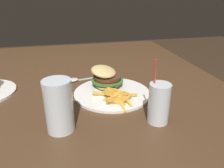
% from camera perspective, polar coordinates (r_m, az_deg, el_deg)
% --- Properties ---
extents(dining_table, '(1.65, 1.41, 0.73)m').
position_cam_1_polar(dining_table, '(1.03, -9.96, -6.05)').
color(dining_table, '#4C331E').
rests_on(dining_table, ground_plane).
extents(meal_plate_near, '(0.32, 0.32, 0.11)m').
position_cam_1_polar(meal_plate_near, '(0.93, -0.80, -0.16)').
color(meal_plate_near, white).
rests_on(meal_plate_near, dining_table).
extents(beer_glass, '(0.09, 0.09, 0.17)m').
position_cam_1_polar(beer_glass, '(0.68, -13.68, -5.79)').
color(beer_glass, silver).
rests_on(beer_glass, dining_table).
extents(juice_glass, '(0.07, 0.07, 0.21)m').
position_cam_1_polar(juice_glass, '(0.72, 12.12, -5.28)').
color(juice_glass, silver).
rests_on(juice_glass, dining_table).
extents(spoon, '(0.06, 0.17, 0.01)m').
position_cam_1_polar(spoon, '(1.06, -9.70, 1.14)').
color(spoon, silver).
rests_on(spoon, dining_table).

